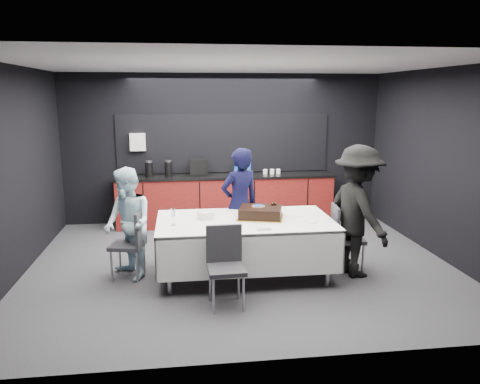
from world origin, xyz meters
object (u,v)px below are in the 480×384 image
object	(u,v)px
plate_stack	(206,215)
chair_right	(343,233)
person_left	(128,224)
person_right	(358,211)
cake_assembly	(261,213)
person_center	(240,204)
champagne_flute	(173,213)
chair_left	(133,239)
chair_near	(225,260)
party_table	(245,230)

from	to	relation	value
plate_stack	chair_right	bearing A→B (deg)	-3.34
person_left	person_right	xyz separation A→B (m)	(3.03, -0.26, 0.14)
cake_assembly	person_center	world-z (taller)	person_center
cake_assembly	plate_stack	xyz separation A→B (m)	(-0.74, 0.05, -0.02)
champagne_flute	chair_right	distance (m)	2.35
chair_left	cake_assembly	bearing A→B (deg)	-1.17
chair_right	person_right	bearing A→B (deg)	-52.35
champagne_flute	chair_near	distance (m)	0.99
chair_right	person_left	bearing A→B (deg)	178.17
plate_stack	chair_left	distance (m)	1.01
person_left	chair_right	bearing A→B (deg)	57.76
party_table	plate_stack	bearing A→B (deg)	167.38
plate_stack	person_right	bearing A→B (deg)	-7.94
plate_stack	chair_right	distance (m)	1.90
cake_assembly	person_center	distance (m)	0.64
cake_assembly	chair_near	distance (m)	1.11
plate_stack	party_table	bearing A→B (deg)	-12.62
party_table	champagne_flute	bearing A→B (deg)	-170.21
chair_left	chair_near	xyz separation A→B (m)	(1.13, -0.94, 0.00)
champagne_flute	chair_left	world-z (taller)	champagne_flute
champagne_flute	chair_right	world-z (taller)	champagne_flute
chair_right	chair_near	bearing A→B (deg)	-153.60
chair_left	person_right	bearing A→B (deg)	-5.01
person_center	person_left	bearing A→B (deg)	-3.19
chair_near	person_right	bearing A→B (deg)	20.22
champagne_flute	chair_near	xyz separation A→B (m)	(0.60, -0.68, -0.40)
champagne_flute	person_right	xyz separation A→B (m)	(2.44, -0.00, -0.05)
plate_stack	chair_near	bearing A→B (deg)	-79.96
champagne_flute	chair_left	size ratio (longest dim) A/B	0.24
person_center	person_left	world-z (taller)	person_center
chair_right	person_left	world-z (taller)	person_left
chair_left	chair_near	size ratio (longest dim) A/B	1.00
party_table	champagne_flute	world-z (taller)	champagne_flute
plate_stack	person_center	distance (m)	0.77
chair_left	chair_right	distance (m)	2.84
champagne_flute	person_left	distance (m)	0.68
party_table	chair_right	size ratio (longest dim) A/B	2.51
party_table	person_right	xyz separation A→B (m)	(1.50, -0.17, 0.24)
person_left	person_center	bearing A→B (deg)	79.86
plate_stack	person_right	world-z (taller)	person_right
chair_near	person_left	xyz separation A→B (m)	(-1.19, 0.94, 0.21)
chair_near	person_center	xyz separation A→B (m)	(0.36, 1.51, 0.30)
chair_left	person_center	world-z (taller)	person_center
chair_right	person_left	distance (m)	2.91
person_center	person_left	size ratio (longest dim) A/B	1.12
champagne_flute	cake_assembly	bearing A→B (deg)	10.85
chair_right	plate_stack	bearing A→B (deg)	176.66
cake_assembly	chair_right	world-z (taller)	cake_assembly
plate_stack	chair_left	world-z (taller)	chair_left
cake_assembly	chair_right	bearing A→B (deg)	-2.77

